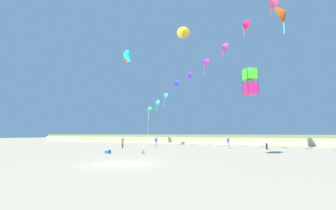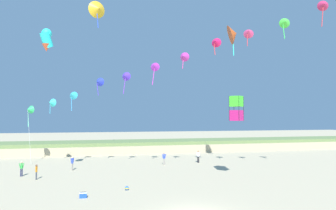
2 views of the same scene
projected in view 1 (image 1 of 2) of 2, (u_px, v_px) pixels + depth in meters
ground_plane at (122, 164)px, 16.45m from camera, size 240.00×240.00×0.00m
dune_ridge at (235, 139)px, 49.74m from camera, size 120.00×9.95×1.98m
person_near_left at (122, 141)px, 37.57m from camera, size 0.52×0.39×1.64m
person_near_right at (228, 142)px, 33.21m from camera, size 0.54×0.41×1.70m
person_mid_center at (123, 142)px, 34.76m from camera, size 0.21×0.54×1.53m
person_far_left at (156, 141)px, 37.41m from camera, size 0.42×0.52×1.67m
person_far_right at (266, 142)px, 31.54m from camera, size 0.53×0.41×1.70m
kite_banner_string at (204, 61)px, 32.36m from camera, size 33.08×20.49×18.54m
large_kite_low_lead at (250, 82)px, 21.92m from camera, size 1.55×1.55×2.53m
large_kite_mid_trail at (283, 12)px, 27.86m from camera, size 2.33×2.97×4.20m
large_kite_high_solo at (127, 57)px, 35.87m from camera, size 1.67×1.79×2.40m
large_kite_outer_drift at (183, 32)px, 43.22m from camera, size 2.59×1.70×3.99m
beach_cooler at (108, 151)px, 25.08m from camera, size 0.58×0.41×0.46m
beach_ball at (143, 152)px, 24.83m from camera, size 0.36×0.36×0.36m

